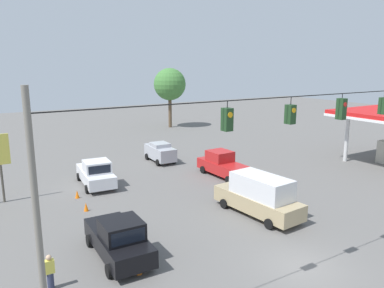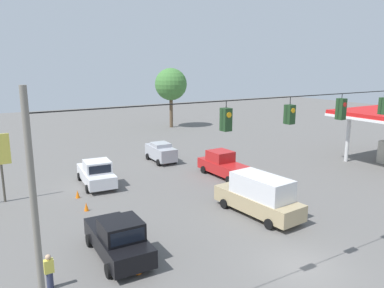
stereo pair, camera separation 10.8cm
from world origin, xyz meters
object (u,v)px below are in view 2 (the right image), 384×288
at_px(traffic_cone_nearest, 138,268).
at_px(traffic_cone_second, 116,242).
at_px(pickup_truck_black_parked_shoulder, 118,239).
at_px(traffic_cone_fifth, 78,194).
at_px(pickup_truck_red_oncoming_far, 224,165).
at_px(sedan_silver_oncoming_deep, 161,152).
at_px(tree_horizon_left, 171,85).
at_px(pickup_truck_white_withflow_far, 96,173).
at_px(traffic_cone_third, 100,222).
at_px(overhead_signal_span, 314,154).
at_px(pedestrian, 49,272).
at_px(traffic_cone_fourth, 86,207).
at_px(box_truck_tan_crossing_near, 259,195).

xyz_separation_m(traffic_cone_nearest, traffic_cone_second, (-0.00, -2.99, 0.00)).
height_order(pickup_truck_black_parked_shoulder, traffic_cone_fifth, pickup_truck_black_parked_shoulder).
height_order(pickup_truck_red_oncoming_far, sedan_silver_oncoming_deep, pickup_truck_red_oncoming_far).
bearing_deg(pickup_truck_red_oncoming_far, tree_horizon_left, -107.94).
height_order(pickup_truck_white_withflow_far, traffic_cone_third, pickup_truck_white_withflow_far).
relative_size(overhead_signal_span, pedestrian, 14.54).
bearing_deg(sedan_silver_oncoming_deep, overhead_signal_span, 81.97).
bearing_deg(traffic_cone_second, traffic_cone_third, -91.19).
height_order(sedan_silver_oncoming_deep, traffic_cone_nearest, sedan_silver_oncoming_deep).
distance_m(traffic_cone_fourth, pedestrian, 8.77).
bearing_deg(pickup_truck_black_parked_shoulder, traffic_cone_nearest, 96.08).
bearing_deg(traffic_cone_nearest, pickup_truck_black_parked_shoulder, -83.92).
xyz_separation_m(traffic_cone_second, tree_horizon_left, (-20.40, -32.20, 6.14)).
height_order(overhead_signal_span, traffic_cone_fifth, overhead_signal_span).
relative_size(box_truck_tan_crossing_near, pedestrian, 3.97).
xyz_separation_m(sedan_silver_oncoming_deep, tree_horizon_left, (-10.48, -17.57, 5.45)).
bearing_deg(traffic_cone_third, traffic_cone_fifth, -91.24).
relative_size(pickup_truck_black_parked_shoulder, sedan_silver_oncoming_deep, 1.28).
relative_size(pickup_truck_white_withflow_far, tree_horizon_left, 0.62).
xyz_separation_m(traffic_cone_third, pedestrian, (3.77, 4.97, 0.50)).
bearing_deg(traffic_cone_third, box_truck_tan_crossing_near, 159.69).
bearing_deg(tree_horizon_left, box_truck_tan_crossing_near, 71.36).
bearing_deg(overhead_signal_span, pickup_truck_black_parked_shoulder, -38.85).
distance_m(overhead_signal_span, box_truck_tan_crossing_near, 7.94).
bearing_deg(traffic_cone_second, pickup_truck_red_oncoming_far, -148.89).
bearing_deg(traffic_cone_fifth, traffic_cone_second, 88.78).
bearing_deg(pickup_truck_black_parked_shoulder, traffic_cone_third, -93.92).
bearing_deg(pickup_truck_white_withflow_far, pedestrian, 64.99).
height_order(pickup_truck_black_parked_shoulder, box_truck_tan_crossing_near, box_truck_tan_crossing_near).
height_order(traffic_cone_fourth, traffic_cone_fifth, same).
bearing_deg(traffic_cone_third, tree_horizon_left, -124.73).
xyz_separation_m(pickup_truck_red_oncoming_far, pedestrian, (16.11, 9.60, -0.19)).
bearing_deg(traffic_cone_fourth, pickup_truck_white_withflow_far, -114.34).
height_order(sedan_silver_oncoming_deep, traffic_cone_third, sedan_silver_oncoming_deep).
xyz_separation_m(sedan_silver_oncoming_deep, traffic_cone_third, (9.86, 11.77, -0.69)).
height_order(traffic_cone_nearest, pedestrian, pedestrian).
xyz_separation_m(pickup_truck_white_withflow_far, pickup_truck_black_parked_shoulder, (2.47, 11.73, -0.00)).
distance_m(overhead_signal_span, traffic_cone_nearest, 9.51).
distance_m(traffic_cone_second, traffic_cone_fifth, 8.54).
xyz_separation_m(pickup_truck_red_oncoming_far, traffic_cone_second, (12.40, 7.48, -0.69)).
bearing_deg(pickup_truck_black_parked_shoulder, pickup_truck_red_oncoming_far, -145.93).
distance_m(traffic_cone_nearest, tree_horizon_left, 41.13).
relative_size(traffic_cone_nearest, traffic_cone_third, 1.00).
xyz_separation_m(sedan_silver_oncoming_deep, box_truck_tan_crossing_near, (0.58, 15.20, 0.32)).
bearing_deg(pickup_truck_white_withflow_far, traffic_cone_nearest, 80.62).
distance_m(pickup_truck_black_parked_shoulder, pedestrian, 3.67).
height_order(sedan_silver_oncoming_deep, traffic_cone_fifth, sedan_silver_oncoming_deep).
distance_m(pickup_truck_white_withflow_far, traffic_cone_nearest, 13.88).
distance_m(traffic_cone_nearest, traffic_cone_fifth, 11.53).
bearing_deg(traffic_cone_fifth, box_truck_tan_crossing_near, 135.13).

